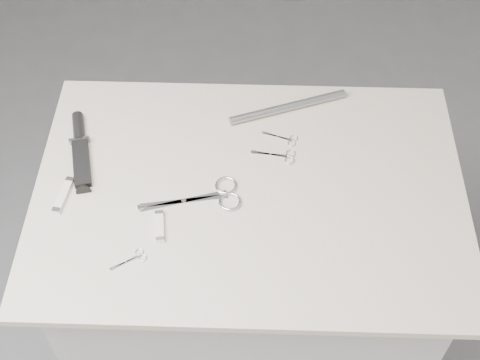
{
  "coord_description": "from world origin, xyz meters",
  "views": [
    {
      "loc": [
        0.01,
        -0.94,
        2.14
      ],
      "look_at": [
        -0.02,
        0.03,
        0.92
      ],
      "focal_mm": 50.0,
      "sensor_mm": 36.0,
      "label": 1
    }
  ],
  "objects_px": {
    "plinth": "(248,290)",
    "embroidery_scissors_b": "(285,139)",
    "sheathed_knife": "(80,146)",
    "pocket_knife_a": "(63,195)",
    "large_shears": "(212,196)",
    "embroidery_scissors_a": "(281,156)",
    "tiny_scissors": "(133,259)",
    "pocket_knife_b": "(160,226)",
    "metal_rail": "(288,107)"
  },
  "relations": [
    {
      "from": "metal_rail",
      "to": "pocket_knife_a",
      "type": "bearing_deg",
      "value": -150.38
    },
    {
      "from": "plinth",
      "to": "pocket_knife_a",
      "type": "distance_m",
      "value": 0.64
    },
    {
      "from": "large_shears",
      "to": "sheathed_knife",
      "type": "relative_size",
      "value": 0.99
    },
    {
      "from": "embroidery_scissors_a",
      "to": "plinth",
      "type": "bearing_deg",
      "value": -117.11
    },
    {
      "from": "embroidery_scissors_b",
      "to": "pocket_knife_b",
      "type": "height_order",
      "value": "pocket_knife_b"
    },
    {
      "from": "large_shears",
      "to": "tiny_scissors",
      "type": "bearing_deg",
      "value": -146.34
    },
    {
      "from": "plinth",
      "to": "tiny_scissors",
      "type": "bearing_deg",
      "value": -141.36
    },
    {
      "from": "embroidery_scissors_a",
      "to": "pocket_knife_b",
      "type": "xyz_separation_m",
      "value": [
        -0.27,
        -0.22,
        0.0
      ]
    },
    {
      "from": "embroidery_scissors_b",
      "to": "metal_rail",
      "type": "xyz_separation_m",
      "value": [
        0.01,
        0.1,
        0.01
      ]
    },
    {
      "from": "embroidery_scissors_a",
      "to": "metal_rail",
      "type": "distance_m",
      "value": 0.16
    },
    {
      "from": "embroidery_scissors_a",
      "to": "large_shears",
      "type": "bearing_deg",
      "value": -132.87
    },
    {
      "from": "embroidery_scissors_b",
      "to": "sheathed_knife",
      "type": "xyz_separation_m",
      "value": [
        -0.5,
        -0.05,
        0.01
      ]
    },
    {
      "from": "plinth",
      "to": "pocket_knife_b",
      "type": "xyz_separation_m",
      "value": [
        -0.2,
        -0.11,
        0.48
      ]
    },
    {
      "from": "plinth",
      "to": "pocket_knife_a",
      "type": "height_order",
      "value": "pocket_knife_a"
    },
    {
      "from": "embroidery_scissors_a",
      "to": "pocket_knife_b",
      "type": "bearing_deg",
      "value": -133.04
    },
    {
      "from": "embroidery_scissors_a",
      "to": "embroidery_scissors_b",
      "type": "relative_size",
      "value": 1.22
    },
    {
      "from": "large_shears",
      "to": "metal_rail",
      "type": "distance_m",
      "value": 0.34
    },
    {
      "from": "tiny_scissors",
      "to": "sheathed_knife",
      "type": "distance_m",
      "value": 0.35
    },
    {
      "from": "large_shears",
      "to": "sheathed_knife",
      "type": "bearing_deg",
      "value": 144.11
    },
    {
      "from": "plinth",
      "to": "pocket_knife_b",
      "type": "bearing_deg",
      "value": -150.06
    },
    {
      "from": "large_shears",
      "to": "pocket_knife_b",
      "type": "distance_m",
      "value": 0.14
    },
    {
      "from": "plinth",
      "to": "embroidery_scissors_b",
      "type": "relative_size",
      "value": 10.13
    },
    {
      "from": "pocket_knife_a",
      "to": "pocket_knife_b",
      "type": "bearing_deg",
      "value": -100.16
    },
    {
      "from": "plinth",
      "to": "sheathed_knife",
      "type": "xyz_separation_m",
      "value": [
        -0.41,
        0.11,
        0.48
      ]
    },
    {
      "from": "sheathed_knife",
      "to": "pocket_knife_b",
      "type": "relative_size",
      "value": 2.87
    },
    {
      "from": "embroidery_scissors_a",
      "to": "pocket_knife_a",
      "type": "height_order",
      "value": "pocket_knife_a"
    },
    {
      "from": "tiny_scissors",
      "to": "metal_rail",
      "type": "xyz_separation_m",
      "value": [
        0.34,
        0.46,
        0.01
      ]
    },
    {
      "from": "embroidery_scissors_a",
      "to": "embroidery_scissors_b",
      "type": "bearing_deg",
      "value": 88.01
    },
    {
      "from": "plinth",
      "to": "large_shears",
      "type": "relative_size",
      "value": 3.85
    },
    {
      "from": "embroidery_scissors_b",
      "to": "metal_rail",
      "type": "bearing_deg",
      "value": 103.88
    },
    {
      "from": "sheathed_knife",
      "to": "embroidery_scissors_b",
      "type": "bearing_deg",
      "value": -98.23
    },
    {
      "from": "pocket_knife_b",
      "to": "large_shears",
      "type": "bearing_deg",
      "value": -58.98
    },
    {
      "from": "embroidery_scissors_b",
      "to": "pocket_knife_a",
      "type": "relative_size",
      "value": 0.86
    },
    {
      "from": "large_shears",
      "to": "pocket_knife_b",
      "type": "xyz_separation_m",
      "value": [
        -0.11,
        -0.09,
        0.0
      ]
    },
    {
      "from": "plinth",
      "to": "metal_rail",
      "type": "bearing_deg",
      "value": 70.55
    },
    {
      "from": "pocket_knife_b",
      "to": "pocket_knife_a",
      "type": "bearing_deg",
      "value": 63.4
    },
    {
      "from": "plinth",
      "to": "large_shears",
      "type": "distance_m",
      "value": 0.48
    },
    {
      "from": "large_shears",
      "to": "sheathed_knife",
      "type": "height_order",
      "value": "sheathed_knife"
    },
    {
      "from": "large_shears",
      "to": "tiny_scissors",
      "type": "xyz_separation_m",
      "value": [
        -0.16,
        -0.17,
        -0.0
      ]
    },
    {
      "from": "embroidery_scissors_b",
      "to": "tiny_scissors",
      "type": "distance_m",
      "value": 0.48
    },
    {
      "from": "embroidery_scissors_a",
      "to": "tiny_scissors",
      "type": "distance_m",
      "value": 0.44
    },
    {
      "from": "embroidery_scissors_a",
      "to": "sheathed_knife",
      "type": "xyz_separation_m",
      "value": [
        -0.49,
        0.01,
        0.01
      ]
    },
    {
      "from": "sheathed_knife",
      "to": "pocket_knife_b",
      "type": "distance_m",
      "value": 0.31
    },
    {
      "from": "embroidery_scissors_a",
      "to": "pocket_knife_a",
      "type": "bearing_deg",
      "value": -156.44
    },
    {
      "from": "pocket_knife_a",
      "to": "metal_rail",
      "type": "distance_m",
      "value": 0.6
    },
    {
      "from": "pocket_knife_b",
      "to": "metal_rail",
      "type": "height_order",
      "value": "metal_rail"
    },
    {
      "from": "large_shears",
      "to": "pocket_knife_a",
      "type": "distance_m",
      "value": 0.34
    },
    {
      "from": "sheathed_knife",
      "to": "pocket_knife_a",
      "type": "height_order",
      "value": "sheathed_knife"
    },
    {
      "from": "plinth",
      "to": "sheathed_knife",
      "type": "height_order",
      "value": "sheathed_knife"
    },
    {
      "from": "embroidery_scissors_a",
      "to": "pocket_knife_a",
      "type": "relative_size",
      "value": 1.05
    }
  ]
}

